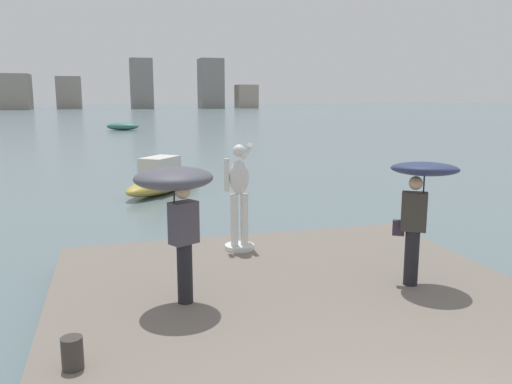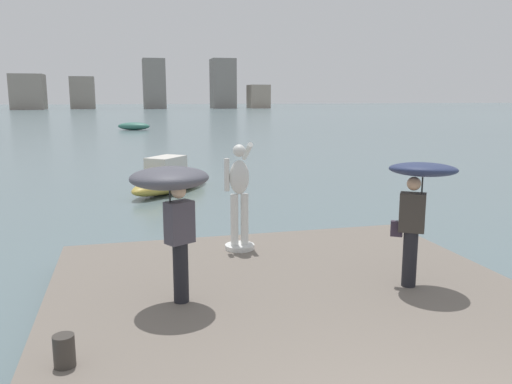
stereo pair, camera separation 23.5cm
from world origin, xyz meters
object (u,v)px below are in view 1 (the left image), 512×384
object	(u,v)px
onlooker_right	(421,189)
boat_mid	(164,180)
onlooker_left	(176,193)
boat_near	(123,126)
mooring_bollard	(72,353)
statue_white_figure	(239,198)

from	to	relation	value
onlooker_right	boat_mid	distance (m)	11.77
onlooker_left	onlooker_right	world-z (taller)	onlooker_right
boat_near	boat_mid	size ratio (longest dim) A/B	0.85
mooring_bollard	boat_near	world-z (taller)	boat_near
boat_near	onlooker_left	bearing A→B (deg)	-90.54
onlooker_left	mooring_bollard	size ratio (longest dim) A/B	5.48
onlooker_left	boat_near	xyz separation A→B (m)	(0.44, 46.77, -1.63)
boat_mid	statue_white_figure	bearing A→B (deg)	-86.39
onlooker_right	boat_near	size ratio (longest dim) A/B	0.56
statue_white_figure	onlooker_right	xyz separation A→B (m)	(2.21, -2.64, 0.52)
statue_white_figure	onlooker_right	bearing A→B (deg)	-50.10
statue_white_figure	mooring_bollard	bearing A→B (deg)	-126.08
statue_white_figure	onlooker_left	xyz separation A→B (m)	(-1.48, -2.39, 0.60)
boat_near	onlooker_right	bearing A→B (deg)	-86.04
boat_near	mooring_bollard	bearing A→B (deg)	-92.12
onlooker_right	statue_white_figure	bearing A→B (deg)	129.90
onlooker_right	boat_mid	bearing A→B (deg)	103.65
boat_mid	onlooker_right	bearing A→B (deg)	-76.35
onlooker_right	boat_near	world-z (taller)	onlooker_right
statue_white_figure	onlooker_left	world-z (taller)	statue_white_figure
statue_white_figure	boat_near	size ratio (longest dim) A/B	0.58
onlooker_right	onlooker_left	bearing A→B (deg)	176.16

